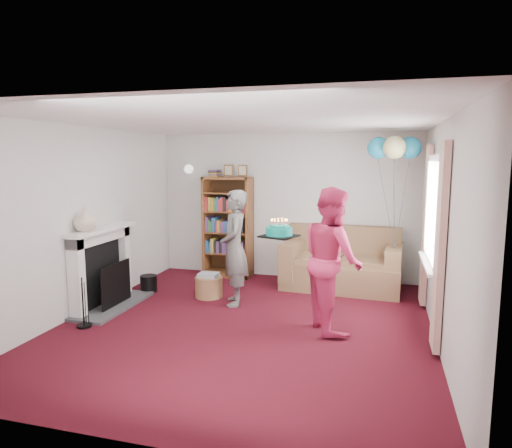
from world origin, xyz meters
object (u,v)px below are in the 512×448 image
(sofa, at_px, (342,265))
(person_magenta, at_px, (332,259))
(bookcase, at_px, (228,227))
(person_striped, at_px, (234,248))
(birthday_cake, at_px, (279,232))

(sofa, xyz_separation_m, person_magenta, (0.03, -1.88, 0.51))
(bookcase, bearing_deg, person_striped, -68.26)
(bookcase, height_order, person_magenta, bookcase)
(bookcase, distance_m, birthday_cake, 2.45)
(bookcase, bearing_deg, sofa, -6.39)
(person_magenta, bearing_deg, bookcase, 17.65)
(person_striped, relative_size, birthday_cake, 4.08)
(sofa, bearing_deg, person_striped, -133.83)
(bookcase, relative_size, birthday_cake, 4.90)
(sofa, relative_size, birthday_cake, 4.57)
(person_striped, distance_m, person_magenta, 1.55)
(person_striped, bearing_deg, birthday_cake, 36.23)
(bookcase, distance_m, person_magenta, 2.93)
(sofa, xyz_separation_m, person_striped, (-1.40, -1.29, 0.46))
(bookcase, height_order, birthday_cake, bookcase)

